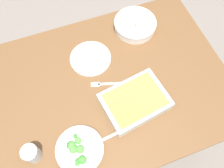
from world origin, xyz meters
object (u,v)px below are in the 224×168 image
stew_bowl (135,25)px  spoon_by_stew (142,30)px  fork_on_table (106,84)px  side_plate (91,59)px  spoon_by_broccoli (108,138)px  broccoli_bowl (80,150)px  drink_cup (32,154)px  baking_dish (135,101)px

stew_bowl → spoon_by_stew: size_ratio=1.72×
stew_bowl → spoon_by_stew: 0.05m
fork_on_table → side_plate: bearing=98.3°
spoon_by_broccoli → fork_on_table: bearing=72.2°
stew_bowl → spoon_by_stew: bearing=-43.8°
broccoli_bowl → drink_cup: size_ratio=2.49×
stew_bowl → side_plate: size_ratio=1.09×
spoon_by_broccoli → broccoli_bowl: bearing=-174.3°
drink_cup → spoon_by_broccoli: 0.34m
spoon_by_stew → drink_cup: bearing=-146.9°
spoon_by_broccoli → fork_on_table: spoon_by_broccoli is taller
baking_dish → spoon_by_stew: baking_dish is taller
broccoli_bowl → side_plate: broccoli_bowl is taller
spoon_by_broccoli → spoon_by_stew: bearing=52.5°
spoon_by_broccoli → side_plate: bearing=82.2°
drink_cup → fork_on_table: size_ratio=0.49×
stew_bowl → side_plate: stew_bowl is taller
broccoli_bowl → baking_dish: (0.31, 0.13, 0.00)m
side_plate → fork_on_table: bearing=-81.7°
baking_dish → drink_cup: size_ratio=3.88×
stew_bowl → baking_dish: bearing=-112.9°
spoon_by_stew → fork_on_table: 0.40m
fork_on_table → stew_bowl: bearing=45.3°
spoon_by_broccoli → drink_cup: bearing=173.0°
stew_bowl → broccoli_bowl: bearing=-131.8°
stew_bowl → side_plate: (-0.30, -0.11, -0.03)m
broccoli_bowl → drink_cup: drink_cup is taller
baking_dish → spoon_by_broccoli: 0.21m
broccoli_bowl → side_plate: bearing=66.5°
side_plate → spoon_by_stew: size_ratio=1.58×
stew_bowl → baking_dish: 0.47m
spoon_by_stew → fork_on_table: spoon_by_stew is taller
baking_dish → drink_cup: bearing=-172.1°
stew_bowl → spoon_by_broccoli: (-0.36, -0.54, -0.03)m
drink_cup → side_plate: bearing=45.0°
drink_cup → spoon_by_stew: bearing=33.1°
baking_dish → fork_on_table: baking_dish is taller
broccoli_bowl → drink_cup: 0.20m
side_plate → spoon_by_stew: 0.34m
stew_bowl → baking_dish: baking_dish is taller
stew_bowl → side_plate: 0.32m
broccoli_bowl → stew_bowl: bearing=48.2°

